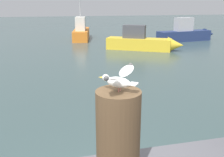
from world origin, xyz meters
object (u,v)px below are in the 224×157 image
at_px(seagull, 118,79).
at_px(boat_navy, 188,34).
at_px(mooring_post, 118,132).
at_px(boat_yellow, 145,42).
at_px(boat_orange, 82,32).

height_order(seagull, boat_navy, seagull).
bearing_deg(mooring_post, boat_yellow, 68.10).
bearing_deg(boat_orange, seagull, -96.15).
bearing_deg(mooring_post, seagull, 139.69).
distance_m(boat_navy, boat_orange, 8.75).
xyz_separation_m(mooring_post, boat_yellow, (5.35, 13.30, -1.21)).
bearing_deg(seagull, boat_yellow, 68.08).
height_order(seagull, boat_yellow, seagull).
bearing_deg(boat_yellow, boat_navy, 33.13).
relative_size(boat_navy, boat_yellow, 1.13).
bearing_deg(seagull, boat_navy, 58.22).
relative_size(boat_yellow, boat_orange, 0.87).
bearing_deg(boat_navy, mooring_post, -121.77).
height_order(mooring_post, seagull, seagull).
distance_m(seagull, boat_navy, 19.44).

